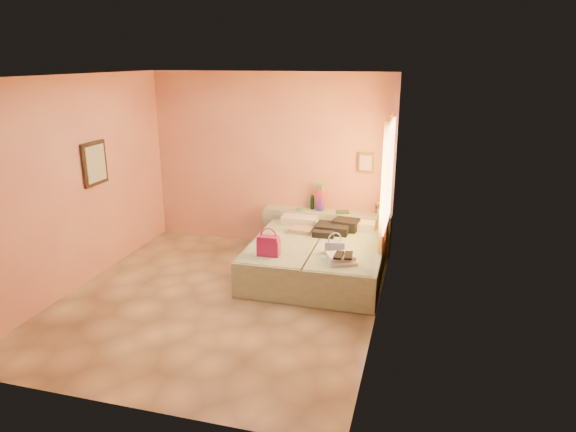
{
  "coord_description": "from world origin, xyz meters",
  "views": [
    {
      "loc": [
        2.45,
        -5.62,
        3.0
      ],
      "look_at": [
        0.68,
        0.85,
        0.92
      ],
      "focal_mm": 32.0,
      "sensor_mm": 36.0,
      "label": 1
    }
  ],
  "objects_px": {
    "bed_left": "(286,256)",
    "water_bottle": "(312,202)",
    "bed_right": "(348,262)",
    "flower_vase": "(381,206)",
    "headboard_ledge": "(326,231)",
    "blue_handbag": "(335,248)",
    "magenta_handbag": "(269,245)",
    "green_book": "(343,212)",
    "towel_stack": "(342,259)"
  },
  "relations": [
    {
      "from": "bed_right",
      "to": "flower_vase",
      "type": "relative_size",
      "value": 7.64
    },
    {
      "from": "bed_right",
      "to": "flower_vase",
      "type": "distance_m",
      "value": 1.27
    },
    {
      "from": "bed_right",
      "to": "towel_stack",
      "type": "xyz_separation_m",
      "value": [
        0.01,
        -0.63,
        0.3
      ]
    },
    {
      "from": "bed_right",
      "to": "green_book",
      "type": "relative_size",
      "value": 10.14
    },
    {
      "from": "water_bottle",
      "to": "bed_right",
      "type": "bearing_deg",
      "value": -55.23
    },
    {
      "from": "bed_right",
      "to": "water_bottle",
      "type": "distance_m",
      "value": 1.45
    },
    {
      "from": "towel_stack",
      "to": "green_book",
      "type": "bearing_deg",
      "value": 99.33
    },
    {
      "from": "green_book",
      "to": "magenta_handbag",
      "type": "xyz_separation_m",
      "value": [
        -0.7,
        -1.67,
        -0.03
      ]
    },
    {
      "from": "bed_left",
      "to": "bed_right",
      "type": "height_order",
      "value": "same"
    },
    {
      "from": "green_book",
      "to": "towel_stack",
      "type": "relative_size",
      "value": 0.56
    },
    {
      "from": "flower_vase",
      "to": "magenta_handbag",
      "type": "distance_m",
      "value": 2.18
    },
    {
      "from": "flower_vase",
      "to": "blue_handbag",
      "type": "distance_m",
      "value": 1.55
    },
    {
      "from": "headboard_ledge",
      "to": "blue_handbag",
      "type": "height_order",
      "value": "blue_handbag"
    },
    {
      "from": "headboard_ledge",
      "to": "magenta_handbag",
      "type": "xyz_separation_m",
      "value": [
        -0.44,
        -1.69,
        0.31
      ]
    },
    {
      "from": "magenta_handbag",
      "to": "blue_handbag",
      "type": "distance_m",
      "value": 0.88
    },
    {
      "from": "flower_vase",
      "to": "magenta_handbag",
      "type": "xyz_separation_m",
      "value": [
        -1.29,
        -1.75,
        -0.15
      ]
    },
    {
      "from": "headboard_ledge",
      "to": "bed_right",
      "type": "bearing_deg",
      "value": -63.43
    },
    {
      "from": "headboard_ledge",
      "to": "green_book",
      "type": "xyz_separation_m",
      "value": [
        0.26,
        -0.02,
        0.34
      ]
    },
    {
      "from": "bed_right",
      "to": "flower_vase",
      "type": "bearing_deg",
      "value": 73.06
    },
    {
      "from": "green_book",
      "to": "bed_left",
      "type": "bearing_deg",
      "value": -136.9
    },
    {
      "from": "magenta_handbag",
      "to": "towel_stack",
      "type": "relative_size",
      "value": 0.83
    },
    {
      "from": "water_bottle",
      "to": "magenta_handbag",
      "type": "xyz_separation_m",
      "value": [
        -0.19,
        -1.76,
        -0.13
      ]
    },
    {
      "from": "bed_left",
      "to": "blue_handbag",
      "type": "height_order",
      "value": "blue_handbag"
    },
    {
      "from": "green_book",
      "to": "water_bottle",
      "type": "bearing_deg",
      "value": 154.92
    },
    {
      "from": "bed_right",
      "to": "flower_vase",
      "type": "height_order",
      "value": "flower_vase"
    },
    {
      "from": "headboard_ledge",
      "to": "blue_handbag",
      "type": "xyz_separation_m",
      "value": [
        0.39,
        -1.4,
        0.26
      ]
    },
    {
      "from": "bed_right",
      "to": "bed_left",
      "type": "bearing_deg",
      "value": 179.08
    },
    {
      "from": "towel_stack",
      "to": "flower_vase",
      "type": "bearing_deg",
      "value": 79.85
    },
    {
      "from": "green_book",
      "to": "towel_stack",
      "type": "bearing_deg",
      "value": -95.89
    },
    {
      "from": "bed_left",
      "to": "flower_vase",
      "type": "height_order",
      "value": "flower_vase"
    },
    {
      "from": "bed_right",
      "to": "magenta_handbag",
      "type": "xyz_separation_m",
      "value": [
        -0.97,
        -0.64,
        0.39
      ]
    },
    {
      "from": "green_book",
      "to": "blue_handbag",
      "type": "relative_size",
      "value": 0.76
    },
    {
      "from": "water_bottle",
      "to": "towel_stack",
      "type": "xyz_separation_m",
      "value": [
        0.78,
        -1.75,
        -0.21
      ]
    },
    {
      "from": "bed_right",
      "to": "blue_handbag",
      "type": "distance_m",
      "value": 0.5
    },
    {
      "from": "green_book",
      "to": "magenta_handbag",
      "type": "distance_m",
      "value": 1.81
    },
    {
      "from": "green_book",
      "to": "blue_handbag",
      "type": "distance_m",
      "value": 1.39
    },
    {
      "from": "blue_handbag",
      "to": "towel_stack",
      "type": "xyz_separation_m",
      "value": [
        0.15,
        -0.28,
        -0.03
      ]
    },
    {
      "from": "bed_left",
      "to": "green_book",
      "type": "relative_size",
      "value": 10.14
    },
    {
      "from": "water_bottle",
      "to": "flower_vase",
      "type": "xyz_separation_m",
      "value": [
        1.1,
        -0.01,
        0.02
      ]
    },
    {
      "from": "bed_right",
      "to": "flower_vase",
      "type": "xyz_separation_m",
      "value": [
        0.32,
        1.11,
        0.53
      ]
    },
    {
      "from": "water_bottle",
      "to": "magenta_handbag",
      "type": "distance_m",
      "value": 1.77
    },
    {
      "from": "bed_left",
      "to": "water_bottle",
      "type": "relative_size",
      "value": 9.02
    },
    {
      "from": "bed_left",
      "to": "water_bottle",
      "type": "distance_m",
      "value": 1.24
    },
    {
      "from": "magenta_handbag",
      "to": "towel_stack",
      "type": "distance_m",
      "value": 0.98
    },
    {
      "from": "magenta_handbag",
      "to": "towel_stack",
      "type": "xyz_separation_m",
      "value": [
        0.98,
        0.01,
        -0.09
      ]
    },
    {
      "from": "green_book",
      "to": "flower_vase",
      "type": "distance_m",
      "value": 0.6
    },
    {
      "from": "headboard_ledge",
      "to": "blue_handbag",
      "type": "distance_m",
      "value": 1.48
    },
    {
      "from": "bed_right",
      "to": "water_bottle",
      "type": "relative_size",
      "value": 9.02
    },
    {
      "from": "blue_handbag",
      "to": "towel_stack",
      "type": "bearing_deg",
      "value": -74.61
    },
    {
      "from": "blue_handbag",
      "to": "headboard_ledge",
      "type": "bearing_deg",
      "value": 92.79
    }
  ]
}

